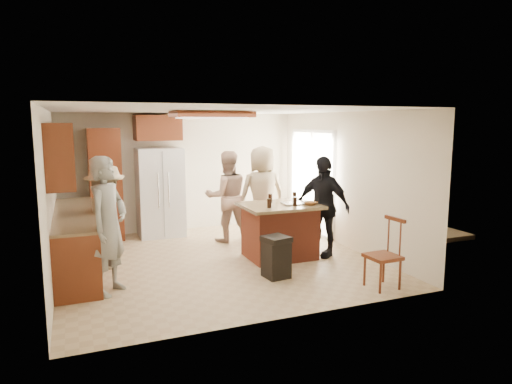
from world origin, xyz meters
name	(u,v)px	position (x,y,z in m)	size (l,w,h in m)	color
room_shell	(375,185)	(4.37, 1.64, 0.87)	(8.00, 5.20, 5.00)	tan
person_front_left	(108,226)	(-1.78, -0.85, 0.94)	(0.68, 0.50, 1.87)	gray
person_behind_left	(227,196)	(0.57, 1.17, 0.89)	(0.86, 0.53, 1.77)	tan
person_behind_right	(262,194)	(1.18, 0.87, 0.93)	(0.91, 0.59, 1.87)	tan
person_side_right	(322,206)	(1.80, -0.36, 0.87)	(1.02, 0.52, 1.74)	black
person_counter	(106,216)	(-1.73, 0.32, 0.84)	(1.08, 0.50, 1.67)	tan
left_cabinetry	(71,210)	(-2.24, 0.40, 0.96)	(0.64, 3.00, 2.30)	maroon
back_wall_units	(119,170)	(-1.33, 2.20, 1.38)	(1.80, 0.60, 2.45)	maroon
refrigerator	(160,192)	(-0.55, 2.12, 0.90)	(0.90, 0.76, 1.80)	white
kitchen_island	(280,230)	(1.06, -0.21, 0.47)	(1.28, 1.03, 0.93)	brown
island_items	(295,202)	(1.30, -0.30, 0.97)	(0.92, 0.71, 0.15)	silver
trash_bin	(276,257)	(0.57, -1.13, 0.32)	(0.44, 0.44, 0.63)	black
spindle_chair	(384,256)	(1.79, -2.09, 0.45)	(0.44, 0.44, 0.99)	maroon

